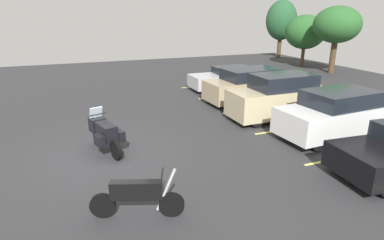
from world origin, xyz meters
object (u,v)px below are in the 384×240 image
car_tan (247,86)px  car_white (335,114)px  motorcycle_touring (104,133)px  car_champagne (279,97)px  car_silver (228,78)px  motorcycle_second (138,196)px

car_tan → car_white: size_ratio=0.98×
motorcycle_touring → car_champagne: car_champagne is taller
car_silver → car_white: 8.77m
motorcycle_touring → motorcycle_second: bearing=3.3°
car_silver → car_champagne: (6.07, -0.60, 0.29)m
motorcycle_second → car_tan: bearing=136.5°
car_tan → car_champagne: 2.90m
motorcycle_second → car_champagne: 9.15m
motorcycle_second → car_champagne: bearing=124.2°
motorcycle_second → car_white: (-2.43, 8.16, 0.35)m
car_tan → car_champagne: size_ratio=0.97×
motorcycle_touring → car_tan: size_ratio=0.48×
car_silver → car_tan: car_tan is taller
car_silver → motorcycle_touring: bearing=-50.0°
motorcycle_touring → car_champagne: size_ratio=0.46×
car_white → car_silver: bearing=-180.0°
car_silver → car_white: bearing=0.0°
motorcycle_touring → car_white: car_white is taller
car_white → motorcycle_second: bearing=-73.4°
car_champagne → motorcycle_touring: bearing=-82.9°
motorcycle_second → car_white: bearing=106.6°
car_tan → car_champagne: car_champagne is taller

